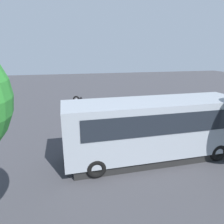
{
  "coord_description": "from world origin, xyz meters",
  "views": [
    {
      "loc": [
        5.2,
        14.5,
        5.65
      ],
      "look_at": [
        1.77,
        -0.21,
        1.1
      ],
      "focal_mm": 32.23,
      "sensor_mm": 36.0,
      "label": 1
    }
  ],
  "objects_px": {
    "spectator_left": "(140,121)",
    "spectator_centre": "(126,123)",
    "tour_bus": "(153,130)",
    "parked_motorcycle_silver": "(162,133)",
    "stunt_motorcycle": "(84,104)",
    "spectator_far_left": "(152,120)",
    "spectator_right": "(109,123)"
  },
  "relations": [
    {
      "from": "spectator_centre",
      "to": "stunt_motorcycle",
      "type": "xyz_separation_m",
      "value": [
        2.26,
        -5.74,
        0.02
      ]
    },
    {
      "from": "spectator_far_left",
      "to": "stunt_motorcycle",
      "type": "distance_m",
      "value": 6.91
    },
    {
      "from": "tour_bus",
      "to": "spectator_centre",
      "type": "height_order",
      "value": "tour_bus"
    },
    {
      "from": "spectator_left",
      "to": "stunt_motorcycle",
      "type": "height_order",
      "value": "stunt_motorcycle"
    },
    {
      "from": "spectator_far_left",
      "to": "stunt_motorcycle",
      "type": "relative_size",
      "value": 0.9
    },
    {
      "from": "tour_bus",
      "to": "parked_motorcycle_silver",
      "type": "height_order",
      "value": "tour_bus"
    },
    {
      "from": "spectator_left",
      "to": "parked_motorcycle_silver",
      "type": "relative_size",
      "value": 0.83
    },
    {
      "from": "spectator_far_left",
      "to": "spectator_centre",
      "type": "xyz_separation_m",
      "value": [
        2.01,
        0.31,
        0.0
      ]
    },
    {
      "from": "stunt_motorcycle",
      "to": "spectator_right",
      "type": "bearing_deg",
      "value": 101.84
    },
    {
      "from": "tour_bus",
      "to": "spectator_far_left",
      "type": "height_order",
      "value": "tour_bus"
    },
    {
      "from": "spectator_far_left",
      "to": "spectator_centre",
      "type": "distance_m",
      "value": 2.03
    },
    {
      "from": "spectator_left",
      "to": "stunt_motorcycle",
      "type": "bearing_deg",
      "value": -58.24
    },
    {
      "from": "spectator_centre",
      "to": "parked_motorcycle_silver",
      "type": "height_order",
      "value": "spectator_centre"
    },
    {
      "from": "tour_bus",
      "to": "parked_motorcycle_silver",
      "type": "distance_m",
      "value": 2.84
    },
    {
      "from": "tour_bus",
      "to": "stunt_motorcycle",
      "type": "height_order",
      "value": "tour_bus"
    },
    {
      "from": "spectator_left",
      "to": "spectator_centre",
      "type": "distance_m",
      "value": 1.14
    },
    {
      "from": "spectator_far_left",
      "to": "spectator_left",
      "type": "bearing_deg",
      "value": -0.59
    },
    {
      "from": "spectator_centre",
      "to": "stunt_motorcycle",
      "type": "height_order",
      "value": "stunt_motorcycle"
    },
    {
      "from": "tour_bus",
      "to": "spectator_centre",
      "type": "bearing_deg",
      "value": -77.9
    },
    {
      "from": "parked_motorcycle_silver",
      "to": "stunt_motorcycle",
      "type": "xyz_separation_m",
      "value": [
        4.49,
        -6.57,
        0.58
      ]
    },
    {
      "from": "spectator_far_left",
      "to": "stunt_motorcycle",
      "type": "xyz_separation_m",
      "value": [
        4.27,
        -5.43,
        0.03
      ]
    },
    {
      "from": "stunt_motorcycle",
      "to": "spectator_left",
      "type": "bearing_deg",
      "value": 121.76
    },
    {
      "from": "spectator_far_left",
      "to": "stunt_motorcycle",
      "type": "height_order",
      "value": "stunt_motorcycle"
    },
    {
      "from": "tour_bus",
      "to": "stunt_motorcycle",
      "type": "bearing_deg",
      "value": -71.51
    },
    {
      "from": "spectator_far_left",
      "to": "spectator_left",
      "type": "distance_m",
      "value": 0.91
    },
    {
      "from": "spectator_far_left",
      "to": "parked_motorcycle_silver",
      "type": "xyz_separation_m",
      "value": [
        -0.22,
        1.14,
        -0.56
      ]
    },
    {
      "from": "spectator_far_left",
      "to": "stunt_motorcycle",
      "type": "bearing_deg",
      "value": -51.84
    },
    {
      "from": "spectator_right",
      "to": "spectator_left",
      "type": "bearing_deg",
      "value": -179.32
    },
    {
      "from": "parked_motorcycle_silver",
      "to": "spectator_right",
      "type": "bearing_deg",
      "value": -18.49
    },
    {
      "from": "spectator_centre",
      "to": "spectator_left",
      "type": "bearing_deg",
      "value": -163.91
    },
    {
      "from": "stunt_motorcycle",
      "to": "spectator_centre",
      "type": "bearing_deg",
      "value": 111.53
    },
    {
      "from": "spectator_centre",
      "to": "tour_bus",
      "type": "bearing_deg",
      "value": 102.1
    }
  ]
}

